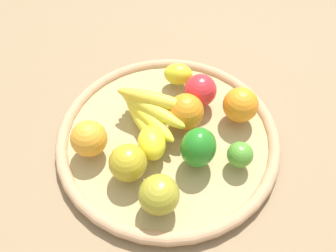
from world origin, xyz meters
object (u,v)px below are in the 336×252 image
Objects in this scene: bell_pepper at (198,148)px; banana_bunch at (149,112)px; orange_2 at (89,138)px; lemon_1 at (178,74)px; apple_0 at (200,90)px; apple_2 at (159,195)px; lime_0 at (240,155)px; apple_1 at (128,163)px; lemon_0 at (152,143)px; orange_0 at (240,105)px; orange_1 at (186,112)px.

banana_bunch is (-0.00, 0.13, -0.01)m from bell_pepper.
lemon_1 is at bearing 2.70° from orange_2.
apple_0 is at bearing -157.17° from bell_pepper.
bell_pepper is 0.13m from banana_bunch.
bell_pepper is 1.26× the size of lemon_1.
orange_2 is at bearing 94.46° from apple_2.
orange_2 is 1.42× the size of lime_0.
lime_0 is 0.21m from apple_1.
apple_2 is at bearing -141.67° from lemon_1.
apple_0 is at bearing 8.25° from lemon_0.
orange_0 is at bearing -72.67° from apple_0.
orange_1 reaches higher than lemon_0.
banana_bunch is at bearing 29.24° from apple_1.
lime_0 is at bearing -88.32° from orange_1.
lemon_1 is at bearing 29.73° from lemon_0.
apple_2 is 0.98× the size of lemon_0.
apple_2 is at bearing -153.49° from apple_0.
orange_0 is 0.12m from lime_0.
orange_1 is 0.12m from lemon_1.
apple_2 is at bearing -126.54° from lemon_0.
apple_1 is 0.23m from apple_0.
apple_2 is (-0.17, 0.04, 0.01)m from lime_0.
orange_1 reaches higher than banana_bunch.
bell_pepper reaches higher than apple_2.
lime_0 is at bearing -73.43° from banana_bunch.
orange_2 is 0.95× the size of orange_1.
orange_1 is at bearing 1.92° from lemon_0.
banana_bunch is 0.13m from apple_1.
orange_1 is 0.44× the size of banana_bunch.
orange_1 is at bearing 144.90° from orange_0.
banana_bunch is 0.07m from lemon_0.
bell_pepper reaches higher than orange_2.
bell_pepper is 0.09m from orange_1.
banana_bunch is 2.39× the size of apple_0.
lemon_0 is (0.06, 0.01, -0.01)m from apple_1.
lemon_0 is (-0.18, -0.10, 0.00)m from lemon_1.
orange_1 is 0.07m from apple_0.
orange_0 is at bearing -18.17° from lemon_0.
lime_0 is 0.20m from banana_bunch.
orange_1 is 1.02× the size of lemon_0.
apple_0 is (0.12, 0.10, -0.01)m from bell_pepper.
orange_2 is 0.18m from apple_2.
bell_pepper is 0.49× the size of banana_bunch.
bell_pepper reaches higher than apple_1.
apple_1 is at bearing -49.49° from bell_pepper.
lemon_1 is at bearing 23.94° from apple_1.
orange_2 is 0.86× the size of bell_pepper.
apple_1 is 0.07m from lemon_0.
lime_0 is at bearing -111.63° from apple_0.
lemon_1 is at bearing 51.39° from orange_1.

